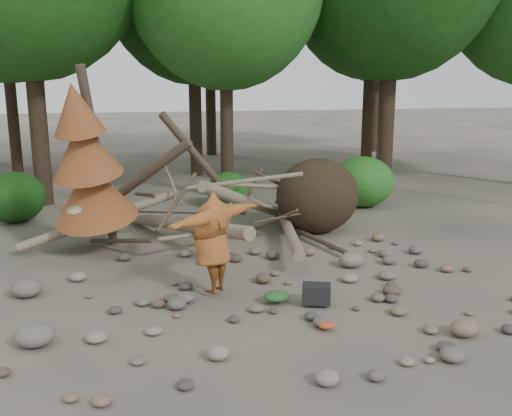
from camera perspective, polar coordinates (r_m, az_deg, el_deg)
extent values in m
plane|color=#514C44|center=(10.76, -0.07, -9.14)|extent=(120.00, 120.00, 0.00)
ellipsoid|color=#332619|center=(15.12, 6.16, 1.22)|extent=(2.20, 1.87, 1.98)
cylinder|color=gray|center=(13.94, -7.30, -1.68)|extent=(2.61, 5.11, 1.08)
cylinder|color=gray|center=(14.59, -0.46, 0.50)|extent=(3.18, 3.71, 1.90)
cylinder|color=brown|center=(14.59, -12.42, 2.20)|extent=(3.08, 1.91, 2.49)
cylinder|color=gray|center=(14.24, 3.27, -2.11)|extent=(1.13, 4.98, 0.43)
cylinder|color=brown|center=(14.83, -5.12, 4.19)|extent=(2.39, 1.03, 2.89)
cylinder|color=gray|center=(14.18, -15.51, -1.18)|extent=(3.71, 0.86, 1.20)
cylinder|color=#4C3F30|center=(13.77, -13.44, -3.20)|extent=(1.52, 1.70, 0.49)
cylinder|color=gray|center=(14.69, -2.91, 0.17)|extent=(1.57, 0.85, 0.69)
cylinder|color=#4C3F30|center=(15.42, 2.65, 2.30)|extent=(1.92, 1.25, 1.10)
cylinder|color=gray|center=(14.20, -8.40, 2.49)|extent=(0.37, 1.42, 0.85)
cylinder|color=#4C3F30|center=(14.18, 5.93, -3.06)|extent=(0.79, 2.54, 0.12)
cylinder|color=gray|center=(13.40, -6.21, -2.69)|extent=(1.78, 1.11, 0.29)
cylinder|color=#4C3F30|center=(13.69, -15.51, 4.74)|extent=(0.67, 1.13, 4.35)
cone|color=brown|center=(13.51, -16.06, 1.58)|extent=(2.06, 2.13, 1.86)
cone|color=brown|center=(13.16, -16.84, 5.65)|extent=(1.71, 1.78, 1.65)
cone|color=brown|center=(12.91, -17.59, 9.49)|extent=(1.23, 1.30, 1.41)
cylinder|color=#38281C|center=(19.47, -21.38, 13.37)|extent=(0.56, 0.56, 8.96)
cylinder|color=#38281C|center=(19.20, -2.98, 11.52)|extent=(0.44, 0.44, 7.14)
cylinder|color=#38281C|center=(21.57, 13.17, 14.43)|extent=(0.60, 0.60, 9.45)
cylinder|color=#38281C|center=(23.66, -23.40, 11.28)|extent=(0.42, 0.42, 7.56)
cylinder|color=#38281C|center=(24.09, -6.18, 13.42)|extent=(0.52, 0.52, 8.54)
cylinder|color=#38281C|center=(25.62, 11.29, 12.75)|extent=(0.50, 0.50, 8.12)
cylinder|color=#38281C|center=(30.52, -4.61, 13.53)|extent=(0.54, 0.54, 8.75)
cylinder|color=#38281C|center=(32.50, 11.85, 12.47)|extent=(0.46, 0.46, 7.84)
ellipsoid|color=#1A5015|center=(17.60, -23.11, 1.01)|extent=(1.80, 1.80, 1.44)
ellipsoid|color=#23661D|center=(18.12, -2.78, 1.85)|extent=(1.40, 1.40, 1.12)
ellipsoid|color=#2D7925|center=(18.47, 10.61, 2.61)|extent=(2.00, 2.00, 1.60)
imported|color=#985022|center=(10.64, -4.36, -3.48)|extent=(2.25, 1.98, 1.93)
cylinder|color=#888256|center=(9.95, -17.71, -0.22)|extent=(0.29, 0.27, 0.15)
cube|color=black|center=(10.49, 6.05, -8.81)|extent=(0.59, 0.49, 0.34)
ellipsoid|color=#245C25|center=(10.56, 2.05, -9.05)|extent=(0.49, 0.40, 0.18)
ellipsoid|color=#B7471F|center=(9.58, 7.09, -11.80)|extent=(0.28, 0.23, 0.10)
ellipsoid|color=slate|center=(9.59, -21.23, -11.75)|extent=(0.61, 0.55, 0.36)
ellipsoid|color=#806750|center=(9.88, 20.12, -11.20)|extent=(0.46, 0.41, 0.27)
ellipsoid|color=gray|center=(12.64, 9.50, -5.13)|extent=(0.54, 0.48, 0.32)
ellipsoid|color=#696059|center=(11.66, -21.92, -7.40)|extent=(0.59, 0.53, 0.36)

